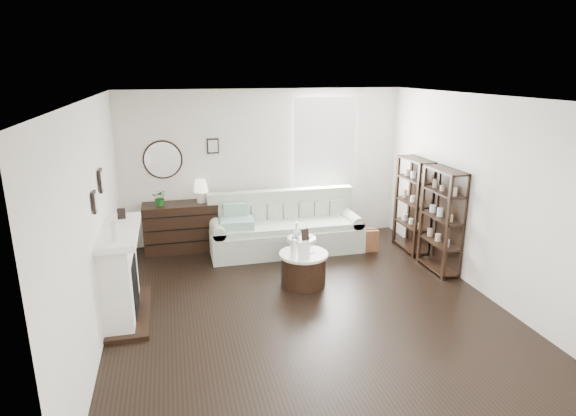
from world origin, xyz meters
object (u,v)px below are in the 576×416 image
object	(u,v)px
dresser	(181,227)
drum_table	(303,269)
sofa	(285,231)
pedestal_table	(302,240)

from	to	relation	value
dresser	drum_table	bearing A→B (deg)	-48.00
sofa	drum_table	bearing A→B (deg)	-92.77
sofa	pedestal_table	size ratio (longest dim) A/B	4.74
drum_table	pedestal_table	distance (m)	0.56
drum_table	pedestal_table	size ratio (longest dim) A/B	1.30
dresser	drum_table	world-z (taller)	dresser
drum_table	dresser	bearing A→B (deg)	132.00
pedestal_table	drum_table	bearing A→B (deg)	-102.22
dresser	drum_table	distance (m)	2.49
dresser	pedestal_table	distance (m)	2.23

